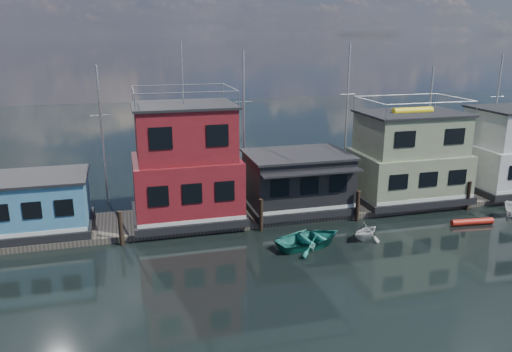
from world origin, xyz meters
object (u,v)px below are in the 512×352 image
object	(u,v)px
dinghy_white	(366,231)
dinghy_teal	(310,239)
houseboat_red	(186,165)
houseboat_green	(409,158)
red_kayak	(472,222)
houseboat_dark	(297,181)
houseboat_blue	(38,204)

from	to	relation	value
dinghy_white	dinghy_teal	xyz separation A→B (m)	(-3.78, -0.03, -0.12)
houseboat_red	houseboat_green	distance (m)	17.01
houseboat_red	red_kayak	distance (m)	20.00
dinghy_teal	houseboat_red	bearing A→B (deg)	33.98
red_kayak	dinghy_teal	bearing A→B (deg)	-172.26
houseboat_dark	dinghy_white	distance (m)	6.72
red_kayak	dinghy_teal	world-z (taller)	dinghy_teal
houseboat_dark	houseboat_green	size ratio (longest dim) A/B	0.88
houseboat_green	dinghy_teal	size ratio (longest dim) A/B	1.89
houseboat_dark	dinghy_teal	bearing A→B (deg)	-101.73
dinghy_white	houseboat_green	bearing A→B (deg)	-73.73
houseboat_red	red_kayak	bearing A→B (deg)	-16.44
houseboat_dark	houseboat_green	xyz separation A→B (m)	(9.00, 0.02, 1.13)
dinghy_white	dinghy_teal	bearing A→B (deg)	63.96
houseboat_blue	houseboat_red	bearing A→B (deg)	0.00
houseboat_blue	houseboat_red	xyz separation A→B (m)	(9.50, 0.00, 1.90)
houseboat_blue	houseboat_dark	xyz separation A→B (m)	(17.50, -0.02, 0.21)
red_kayak	houseboat_red	bearing A→B (deg)	169.23
houseboat_green	red_kayak	xyz separation A→B (m)	(1.82, -5.55, -3.33)
dinghy_teal	red_kayak	bearing A→B (deg)	-102.40
houseboat_red	red_kayak	xyz separation A→B (m)	(18.82, -5.55, -3.88)
houseboat_green	dinghy_white	xyz separation A→B (m)	(-6.46, -5.96, -2.97)
houseboat_blue	dinghy_white	xyz separation A→B (m)	(20.04, -5.96, -1.62)
houseboat_dark	houseboat_green	distance (m)	9.07
houseboat_blue	red_kayak	distance (m)	28.93
houseboat_green	houseboat_dark	bearing A→B (deg)	-179.88
dinghy_white	dinghy_teal	world-z (taller)	dinghy_white
houseboat_dark	red_kayak	distance (m)	12.35
houseboat_green	red_kayak	world-z (taller)	houseboat_green
houseboat_green	dinghy_teal	world-z (taller)	houseboat_green
houseboat_dark	dinghy_white	bearing A→B (deg)	-66.86
houseboat_blue	dinghy_teal	xyz separation A→B (m)	(16.26, -5.99, -1.75)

